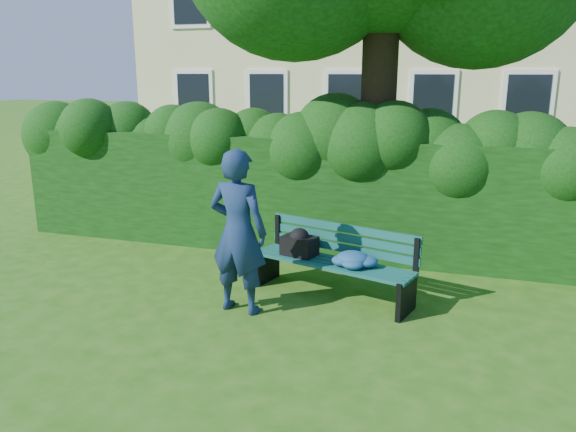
% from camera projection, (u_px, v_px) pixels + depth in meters
% --- Properties ---
extents(ground, '(80.00, 80.00, 0.00)m').
position_uv_depth(ground, '(273.00, 302.00, 6.93)').
color(ground, '#265910').
rests_on(ground, ground).
extents(hedge, '(10.00, 1.00, 1.80)m').
position_uv_depth(hedge, '(319.00, 194.00, 8.73)').
color(hedge, black).
rests_on(hedge, ground).
extents(park_bench, '(2.15, 1.10, 0.89)m').
position_uv_depth(park_bench, '(332.00, 257.00, 7.01)').
color(park_bench, '#10514C').
rests_on(park_bench, ground).
extents(man_reading, '(0.75, 0.53, 1.94)m').
position_uv_depth(man_reading, '(238.00, 232.00, 6.46)').
color(man_reading, navy).
rests_on(man_reading, ground).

